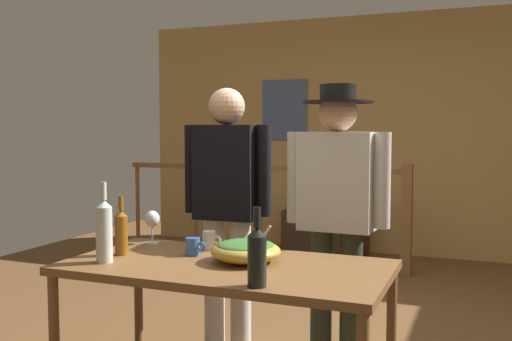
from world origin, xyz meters
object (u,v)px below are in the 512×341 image
wine_glass (152,220)px  mug_white (209,240)px  wine_bottle_amber (121,231)px  mug_blue (193,246)px  person_standing_left (227,196)px  person_standing_right (337,199)px  serving_table (226,277)px  wine_bottle_dark (257,255)px  wine_bottle_clear (104,230)px  salad_bowl (246,250)px  framed_picture (285,110)px  flat_screen_tv (325,191)px  tv_console (325,233)px  stair_railing (307,200)px

wine_glass → mug_white: size_ratio=1.75×
wine_bottle_amber → mug_white: wine_bottle_amber is taller
mug_blue → person_standing_left: (-0.12, 0.68, 0.18)m
wine_bottle_amber → person_standing_right: bearing=40.8°
serving_table → person_standing_left: size_ratio=0.95×
wine_bottle_dark → wine_bottle_clear: wine_bottle_clear is taller
wine_bottle_clear → mug_blue: bearing=42.7°
wine_bottle_clear → mug_white: 0.58m
wine_glass → wine_bottle_dark: (0.88, -0.61, -0.00)m
mug_blue → person_standing_right: bearing=49.3°
wine_bottle_clear → person_standing_left: (0.21, 0.98, 0.07)m
mug_white → mug_blue: mug_white is taller
salad_bowl → wine_bottle_clear: bearing=-157.4°
framed_picture → salad_bowl: (1.14, -3.88, -0.81)m
wine_bottle_dark → mug_blue: (-0.52, 0.42, -0.08)m
serving_table → wine_bottle_clear: bearing=-160.2°
mug_white → person_standing_right: person_standing_right is taller
flat_screen_tv → wine_glass: bearing=-91.8°
mug_white → wine_bottle_amber: bearing=-142.1°
person_standing_left → tv_console: bearing=-89.6°
serving_table → salad_bowl: bearing=39.7°
flat_screen_tv → salad_bowl: bearing=-81.0°
tv_console → mug_blue: (0.25, -3.56, 0.55)m
wine_bottle_clear → person_standing_left: bearing=78.1°
tv_console → mug_white: bearing=-85.5°
wine_glass → person_standing_left: size_ratio=0.11×
wine_glass → person_standing_left: person_standing_left is taller
mug_white → person_standing_right: bearing=42.6°
stair_railing → serving_table: stair_railing is taller
mug_blue → wine_bottle_clear: bearing=-137.3°
framed_picture → serving_table: framed_picture is taller
framed_picture → flat_screen_tv: framed_picture is taller
stair_railing → wine_glass: size_ratio=16.40×
serving_table → flat_screen_tv: bearing=97.6°
mug_white → person_standing_left: person_standing_left is taller
wine_bottle_amber → tv_console: bearing=88.5°
flat_screen_tv → wine_bottle_amber: bearing=-91.5°
serving_table → wine_bottle_dark: (0.29, -0.33, 0.20)m
wine_bottle_clear → wine_bottle_amber: bearing=97.5°
person_standing_right → wine_bottle_clear: bearing=49.3°
serving_table → person_standing_right: person_standing_right is taller
stair_railing → wine_glass: 2.77m
mug_white → mug_blue: 0.16m
framed_picture → stair_railing: (0.55, -0.90, -0.94)m
person_standing_left → salad_bowl: bearing=118.7°
tv_console → salad_bowl: size_ratio=2.63×
stair_railing → tv_console: stair_railing is taller
framed_picture → serving_table: bearing=-74.9°
salad_bowl → tv_console: bearing=98.9°
wine_bottle_amber → person_standing_left: 0.84m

